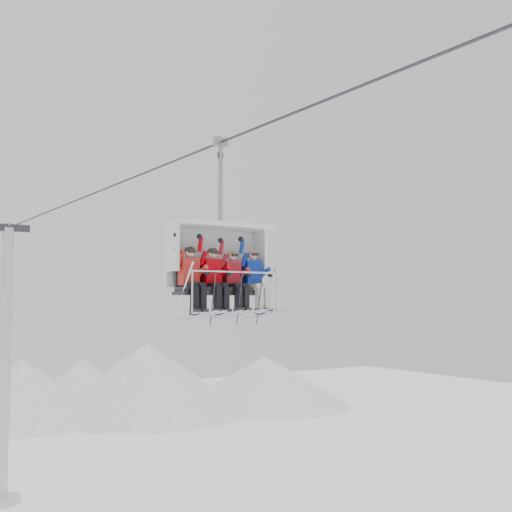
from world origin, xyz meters
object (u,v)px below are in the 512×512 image
lift_tower_right (4,382)px  skier_far_left (191,277)px  skier_far_right (255,279)px  skier_center_left (214,278)px  skier_center_right (234,279)px  chairlift_carrier (217,258)px

lift_tower_right → skier_far_left: lift_tower_right is taller
skier_far_left → skier_far_right: 1.64m
skier_center_left → skier_center_right: (0.52, -0.01, -0.02)m
lift_tower_right → chairlift_carrier: 21.00m
skier_far_left → skier_far_right: (1.64, 0.00, 0.00)m
lift_tower_right → skier_far_right: lift_tower_right is taller
lift_tower_right → chairlift_carrier: (0.00, -20.42, 4.89)m
lift_tower_right → skier_far_right: 21.21m
lift_tower_right → chairlift_carrier: lift_tower_right is taller
skier_far_right → chairlift_carrier: bearing=159.7°
chairlift_carrier → skier_far_left: 0.99m
chairlift_carrier → skier_far_right: 0.99m
skier_far_left → chairlift_carrier: bearing=20.4°
skier_far_left → skier_center_right: skier_far_left is taller
skier_center_right → skier_far_left: bearing=179.7°
skier_center_left → skier_center_right: skier_center_left is taller
chairlift_carrier → skier_center_right: 0.63m
skier_far_left → skier_center_right: (1.08, -0.01, -0.02)m
skier_center_left → skier_center_right: 0.52m
lift_tower_right → skier_far_left: size_ratio=7.99×
skier_far_left → skier_far_right: same height
chairlift_carrier → skier_far_left: chairlift_carrier is taller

